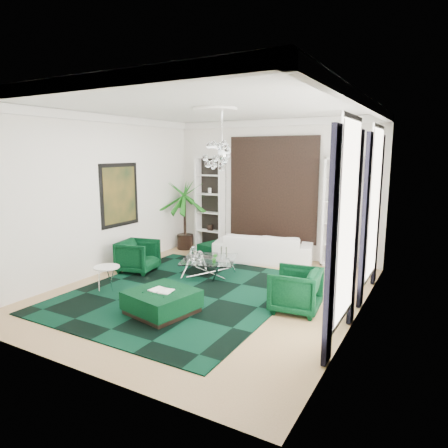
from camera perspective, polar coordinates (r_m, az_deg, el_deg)
The scene contains 30 objects.
floor at distance 8.58m, azimuth -2.25°, elevation -9.71°, with size 6.00×7.00×0.02m, color tan.
ceiling at distance 8.12m, azimuth -2.45°, elevation 16.54°, with size 6.00×7.00×0.02m, color white.
wall_back at distance 11.26m, azimuth 7.07°, elevation 4.96°, with size 6.00×0.02×3.80m, color white.
wall_front at distance 5.50m, azimuth -21.86°, elevation -1.13°, with size 6.00×0.02×3.80m, color white.
wall_left at distance 10.03m, azimuth -17.20°, elevation 3.96°, with size 0.02×7.00×3.80m, color white.
wall_right at distance 7.05m, azimuth 18.98°, elevation 1.40°, with size 0.02×7.00×3.80m, color white.
crown_molding at distance 8.11m, azimuth -2.44°, elevation 15.77°, with size 6.00×7.00×0.18m, color white, non-canonical shape.
ceiling_medallion at distance 8.37m, azimuth -1.33°, elevation 16.08°, with size 0.90×0.90×0.05m, color white.
tapestry at distance 11.21m, azimuth 6.98°, elevation 4.94°, with size 2.50×0.06×2.80m, color black.
shelving_left at distance 12.01m, azimuth -2.00°, elevation 2.96°, with size 0.90×0.38×2.80m, color white, non-canonical shape.
shelving_right at distance 10.54m, azimuth 16.45°, elevation 1.54°, with size 0.90×0.38×2.80m, color white, non-canonical shape.
painting at distance 10.43m, azimuth -14.65°, elevation 4.02°, with size 0.04×1.30×1.60m, color black.
window_near at distance 6.18m, azimuth 17.28°, elevation 0.33°, with size 0.03×1.10×2.90m, color white.
curtain_near_a at distance 5.49m, azimuth 15.06°, elevation -3.42°, with size 0.07×0.30×3.25m, color black.
curtain_near_b at distance 6.99m, azimuth 18.24°, elevation -0.71°, with size 0.07×0.30×3.25m, color black.
window_far at distance 8.53m, azimuth 20.69°, elevation 2.73°, with size 0.03×1.10×2.90m, color white.
curtain_far_a at distance 7.80m, azimuth 19.44°, elevation 0.31°, with size 0.07×0.30×3.25m, color black.
curtain_far_b at distance 9.33m, azimuth 21.12°, elevation 1.74°, with size 0.07×0.30×3.25m, color black.
rug at distance 8.56m, azimuth -5.89°, elevation -9.67°, with size 4.20×5.00×0.02m, color black.
sofa at distance 10.82m, azimuth 5.63°, elevation -3.38°, with size 2.60×1.02×0.76m, color silver.
armchair_left at distance 10.07m, azimuth -12.18°, elevation -4.51°, with size 0.84×0.87×0.79m, color black.
armchair_right at distance 7.58m, azimuth 10.16°, elevation -9.28°, with size 0.86×0.89×0.81m, color black.
coffee_table at distance 9.57m, azimuth -2.15°, elevation -6.20°, with size 1.22×1.22×0.42m, color white, non-canonical shape.
ottoman_side at distance 11.25m, azimuth -0.80°, elevation -3.80°, with size 0.86×0.86×0.38m, color black.
ottoman_front at distance 7.50m, azimuth -8.86°, elevation -10.98°, with size 1.09×1.09×0.43m, color black.
book at distance 7.42m, azimuth -8.91°, elevation -9.31°, with size 0.43×0.29×0.03m, color white.
side_table at distance 8.90m, azimuth -16.35°, elevation -7.55°, with size 0.54×0.54×0.52m, color white.
palm at distance 12.07m, azimuth -5.65°, elevation 2.66°, with size 1.67×1.67×2.68m, color #1C6D19, non-canonical shape.
chandelier at distance 8.31m, azimuth -0.26°, elevation 9.78°, with size 0.80×0.80×0.72m, color white, non-canonical shape.
table_plant at distance 9.12m, azimuth -1.35°, elevation -4.91°, with size 0.13×0.10×0.23m, color #1C6D19.
Camera 1 is at (4.23, -6.87, 2.91)m, focal length 32.00 mm.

